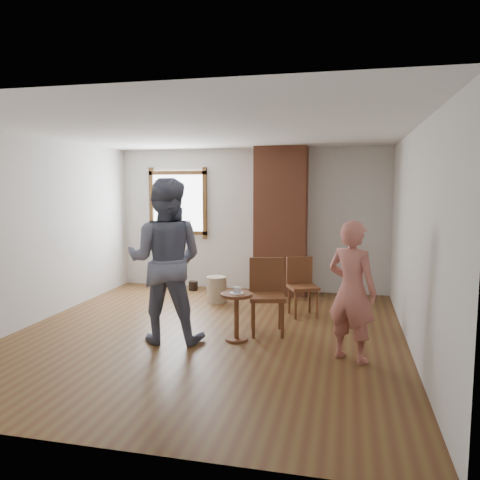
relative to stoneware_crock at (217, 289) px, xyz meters
name	(u,v)px	position (x,y,z in m)	size (l,w,h in m)	color
ground	(208,334)	(0.35, -1.65, -0.21)	(5.50, 5.50, 0.00)	brown
room_shell	(215,194)	(0.29, -1.04, 1.60)	(5.04, 5.52, 2.62)	silver
brick_chimney	(281,221)	(0.95, 0.85, 1.09)	(0.90, 0.50, 2.60)	#A25639
stoneware_crock	(217,289)	(0.00, 0.00, 0.00)	(0.33, 0.33, 0.43)	#C4A98D
dark_pot	(193,286)	(-0.66, 0.75, -0.13)	(0.17, 0.17, 0.17)	black
dining_chair_left	(267,291)	(1.08, -1.39, 0.33)	(0.55, 0.55, 0.97)	brown
dining_chair_right	(302,283)	(1.45, -0.45, 0.27)	(0.53, 0.53, 0.86)	brown
side_table	(236,309)	(0.77, -1.82, 0.19)	(0.40, 0.40, 0.60)	brown
cake_plate	(236,293)	(0.77, -1.82, 0.39)	(0.18, 0.18, 0.01)	white
cake_slice	(237,290)	(0.78, -1.82, 0.42)	(0.08, 0.07, 0.06)	white
man	(165,261)	(-0.08, -2.01, 0.79)	(0.98, 0.76, 2.02)	#151D3A
person_pink	(352,291)	(2.15, -2.18, 0.57)	(0.57, 0.37, 1.56)	#CA7265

